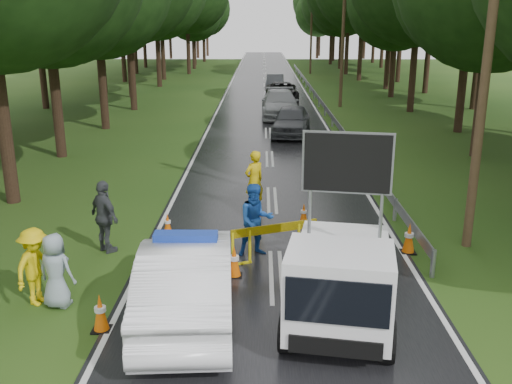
{
  "coord_description": "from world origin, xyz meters",
  "views": [
    {
      "loc": [
        -0.36,
        -12.42,
        5.85
      ],
      "look_at": [
        -0.51,
        2.68,
        1.3
      ],
      "focal_mm": 40.0,
      "sensor_mm": 36.0,
      "label": 1
    }
  ],
  "objects_px": {
    "civilian": "(256,220)",
    "work_truck": "(341,276)",
    "barrier": "(275,233)",
    "queue_car_first": "(291,121)",
    "queue_car_third": "(282,92)",
    "police_sedan": "(187,279)",
    "queue_car_fourth": "(275,82)",
    "officer": "(254,181)",
    "queue_car_second": "(280,104)"
  },
  "relations": [
    {
      "from": "queue_car_third",
      "to": "queue_car_second",
      "type": "bearing_deg",
      "value": -92.87
    },
    {
      "from": "barrier",
      "to": "queue_car_second",
      "type": "distance_m",
      "value": 22.5
    },
    {
      "from": "police_sedan",
      "to": "work_truck",
      "type": "distance_m",
      "value": 3.08
    },
    {
      "from": "work_truck",
      "to": "officer",
      "type": "bearing_deg",
      "value": 114.29
    },
    {
      "from": "police_sedan",
      "to": "work_truck",
      "type": "bearing_deg",
      "value": 173.56
    },
    {
      "from": "work_truck",
      "to": "queue_car_first",
      "type": "xyz_separation_m",
      "value": [
        -0.01,
        19.55,
        -0.2
      ]
    },
    {
      "from": "work_truck",
      "to": "barrier",
      "type": "xyz_separation_m",
      "value": [
        -1.25,
        3.06,
        -0.26
      ]
    },
    {
      "from": "police_sedan",
      "to": "barrier",
      "type": "height_order",
      "value": "police_sedan"
    },
    {
      "from": "civilian",
      "to": "work_truck",
      "type": "bearing_deg",
      "value": -77.42
    },
    {
      "from": "police_sedan",
      "to": "officer",
      "type": "xyz_separation_m",
      "value": [
        1.27,
        6.92,
        0.13
      ]
    },
    {
      "from": "queue_car_second",
      "to": "queue_car_fourth",
      "type": "height_order",
      "value": "queue_car_second"
    },
    {
      "from": "work_truck",
      "to": "queue_car_first",
      "type": "relative_size",
      "value": 1.05
    },
    {
      "from": "barrier",
      "to": "queue_car_second",
      "type": "height_order",
      "value": "queue_car_second"
    },
    {
      "from": "police_sedan",
      "to": "civilian",
      "type": "height_order",
      "value": "civilian"
    },
    {
      "from": "officer",
      "to": "work_truck",
      "type": "bearing_deg",
      "value": 65.87
    },
    {
      "from": "queue_car_first",
      "to": "queue_car_second",
      "type": "relative_size",
      "value": 0.81
    },
    {
      "from": "queue_car_first",
      "to": "queue_car_fourth",
      "type": "bearing_deg",
      "value": 98.67
    },
    {
      "from": "civilian",
      "to": "queue_car_third",
      "type": "distance_m",
      "value": 29.33
    },
    {
      "from": "barrier",
      "to": "queue_car_first",
      "type": "xyz_separation_m",
      "value": [
        1.24,
        16.49,
        0.06
      ]
    },
    {
      "from": "barrier",
      "to": "queue_car_first",
      "type": "distance_m",
      "value": 16.53
    },
    {
      "from": "officer",
      "to": "civilian",
      "type": "bearing_deg",
      "value": 52.86
    },
    {
      "from": "officer",
      "to": "queue_car_first",
      "type": "xyz_separation_m",
      "value": [
        1.8,
        12.49,
        -0.19
      ]
    },
    {
      "from": "officer",
      "to": "queue_car_third",
      "type": "distance_m",
      "value": 25.66
    },
    {
      "from": "queue_car_third",
      "to": "queue_car_fourth",
      "type": "bearing_deg",
      "value": 92.8
    },
    {
      "from": "work_truck",
      "to": "barrier",
      "type": "height_order",
      "value": "work_truck"
    },
    {
      "from": "police_sedan",
      "to": "work_truck",
      "type": "height_order",
      "value": "work_truck"
    },
    {
      "from": "officer",
      "to": "queue_car_second",
      "type": "xyz_separation_m",
      "value": [
        1.39,
        18.49,
        -0.15
      ]
    },
    {
      "from": "police_sedan",
      "to": "queue_car_third",
      "type": "height_order",
      "value": "police_sedan"
    },
    {
      "from": "queue_car_third",
      "to": "barrier",
      "type": "bearing_deg",
      "value": -92.27
    },
    {
      "from": "officer",
      "to": "queue_car_fourth",
      "type": "bearing_deg",
      "value": -130.93
    },
    {
      "from": "officer",
      "to": "queue_car_first",
      "type": "distance_m",
      "value": 12.62
    },
    {
      "from": "queue_car_third",
      "to": "police_sedan",
      "type": "bearing_deg",
      "value": -95.28
    },
    {
      "from": "officer",
      "to": "barrier",
      "type": "bearing_deg",
      "value": 59.53
    },
    {
      "from": "police_sedan",
      "to": "queue_car_first",
      "type": "relative_size",
      "value": 1.13
    },
    {
      "from": "queue_car_first",
      "to": "barrier",
      "type": "bearing_deg",
      "value": -86.77
    },
    {
      "from": "work_truck",
      "to": "officer",
      "type": "distance_m",
      "value": 7.29
    },
    {
      "from": "barrier",
      "to": "queue_car_first",
      "type": "bearing_deg",
      "value": 63.7
    },
    {
      "from": "work_truck",
      "to": "queue_car_third",
      "type": "bearing_deg",
      "value": 100.02
    },
    {
      "from": "officer",
      "to": "queue_car_fourth",
      "type": "xyz_separation_m",
      "value": [
        1.39,
        33.0,
        -0.3
      ]
    },
    {
      "from": "officer",
      "to": "queue_car_third",
      "type": "relative_size",
      "value": 0.38
    },
    {
      "from": "police_sedan",
      "to": "queue_car_first",
      "type": "xyz_separation_m",
      "value": [
        3.07,
        19.4,
        -0.06
      ]
    },
    {
      "from": "civilian",
      "to": "queue_car_second",
      "type": "height_order",
      "value": "civilian"
    },
    {
      "from": "queue_car_first",
      "to": "civilian",
      "type": "bearing_deg",
      "value": -88.53
    },
    {
      "from": "barrier",
      "to": "queue_car_third",
      "type": "bearing_deg",
      "value": 65.7
    },
    {
      "from": "queue_car_first",
      "to": "queue_car_fourth",
      "type": "distance_m",
      "value": 20.52
    },
    {
      "from": "barrier",
      "to": "queue_car_fourth",
      "type": "bearing_deg",
      "value": 66.71
    },
    {
      "from": "queue_car_second",
      "to": "barrier",
      "type": "bearing_deg",
      "value": -92.62
    },
    {
      "from": "work_truck",
      "to": "queue_car_fourth",
      "type": "xyz_separation_m",
      "value": [
        -0.42,
        40.06,
        -0.31
      ]
    },
    {
      "from": "police_sedan",
      "to": "queue_car_first",
      "type": "bearing_deg",
      "value": -102.71
    },
    {
      "from": "barrier",
      "to": "civilian",
      "type": "relative_size",
      "value": 1.14
    }
  ]
}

